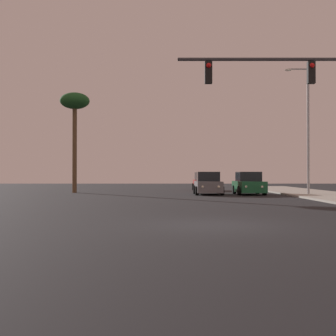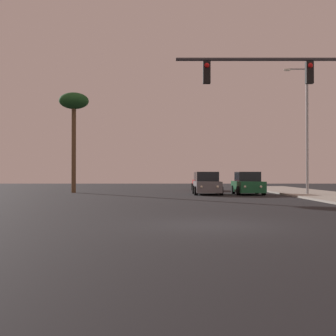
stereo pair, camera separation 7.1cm
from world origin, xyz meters
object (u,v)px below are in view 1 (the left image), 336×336
(car_green, at_px, (247,184))
(street_lamp, at_px, (305,123))
(palm_tree_mid, at_px, (73,106))
(car_red, at_px, (203,182))
(car_grey, at_px, (207,184))
(traffic_light_mast, at_px, (321,94))

(car_green, distance_m, street_lamp, 6.01)
(street_lamp, height_order, palm_tree_mid, street_lamp)
(car_red, bearing_deg, car_grey, 87.56)
(car_red, bearing_deg, street_lamp, 123.33)
(car_red, distance_m, palm_tree_mid, 13.54)
(car_grey, relative_size, palm_tree_mid, 0.53)
(car_red, xyz_separation_m, traffic_light_mast, (3.01, -23.84, 4.03))
(car_grey, bearing_deg, street_lamp, 167.27)
(street_lamp, xyz_separation_m, palm_tree_mid, (-17.40, 4.85, 1.93))
(car_red, distance_m, street_lamp, 12.59)
(palm_tree_mid, bearing_deg, traffic_light_mast, -53.57)
(car_green, relative_size, car_grey, 1.01)
(car_red, distance_m, car_grey, 8.34)
(car_green, bearing_deg, car_red, -74.04)
(car_grey, bearing_deg, car_red, -92.54)
(street_lamp, bearing_deg, car_grey, 167.46)
(car_green, height_order, car_grey, same)
(car_green, distance_m, car_grey, 3.02)
(car_grey, xyz_separation_m, palm_tree_mid, (-10.55, 3.33, 6.29))
(car_green, relative_size, traffic_light_mast, 0.51)
(car_grey, relative_size, street_lamp, 0.48)
(car_grey, bearing_deg, traffic_light_mast, 101.99)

